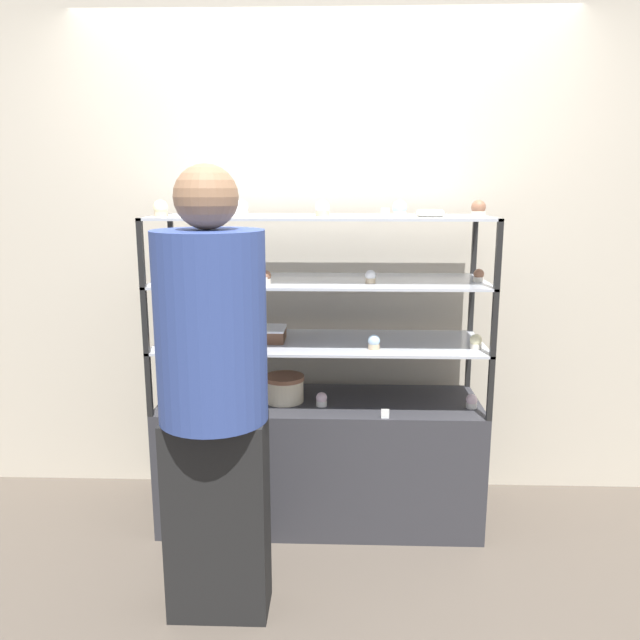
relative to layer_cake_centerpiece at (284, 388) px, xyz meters
name	(u,v)px	position (x,y,z in m)	size (l,w,h in m)	color
ground_plane	(320,516)	(0.17, 0.02, -0.69)	(20.00, 20.00, 0.00)	brown
back_wall	(323,253)	(0.17, 0.42, 0.61)	(8.00, 0.05, 2.60)	beige
display_base	(320,459)	(0.17, 0.02, -0.38)	(1.55, 0.51, 0.62)	#333338
display_riser_lower	(320,344)	(0.17, 0.02, 0.22)	(1.55, 0.51, 0.30)	black
display_riser_middle	(320,283)	(0.17, 0.02, 0.51)	(1.55, 0.51, 0.30)	black
display_riser_upper	(320,219)	(0.17, 0.02, 0.81)	(1.55, 0.51, 0.30)	black
layer_cake_centerpiece	(284,388)	(0.00, 0.00, 0.00)	(0.19, 0.19, 0.13)	beige
sheet_cake_frosted	(266,334)	(-0.09, 0.03, 0.26)	(0.19, 0.18, 0.06)	brown
cupcake_0	(167,397)	(-0.56, -0.05, -0.03)	(0.05, 0.05, 0.07)	beige
cupcake_1	(322,399)	(0.18, -0.06, -0.03)	(0.05, 0.05, 0.07)	white
cupcake_2	(472,401)	(0.89, -0.06, -0.03)	(0.05, 0.05, 0.07)	white
price_tag_0	(385,414)	(0.47, -0.21, -0.04)	(0.04, 0.00, 0.04)	white
cupcake_3	(165,339)	(-0.54, -0.09, 0.26)	(0.06, 0.06, 0.07)	#CCB28C
cupcake_4	(374,342)	(0.42, -0.12, 0.26)	(0.06, 0.06, 0.07)	#CCB28C
cupcake_5	(476,342)	(0.89, -0.09, 0.26)	(0.06, 0.06, 0.07)	beige
price_tag_1	(201,348)	(-0.35, -0.21, 0.25)	(0.04, 0.00, 0.04)	white
cupcake_6	(162,276)	(-0.55, -0.07, 0.56)	(0.05, 0.05, 0.06)	beige
cupcake_7	(266,277)	(-0.07, -0.10, 0.56)	(0.05, 0.05, 0.06)	beige
cupcake_8	(370,277)	(0.40, -0.08, 0.56)	(0.05, 0.05, 0.06)	#CCB28C
cupcake_9	(479,276)	(0.90, -0.02, 0.56)	(0.05, 0.05, 0.06)	beige
price_tag_2	(263,282)	(-0.06, -0.21, 0.55)	(0.04, 0.00, 0.04)	white
cupcake_10	(161,209)	(-0.54, -0.06, 0.86)	(0.06, 0.06, 0.07)	#CCB28C
cupcake_11	(241,209)	(-0.18, -0.04, 0.86)	(0.06, 0.06, 0.07)	white
cupcake_12	(322,209)	(0.18, -0.02, 0.86)	(0.06, 0.06, 0.07)	#CCB28C
cupcake_13	(400,209)	(0.53, -0.06, 0.86)	(0.06, 0.06, 0.07)	beige
cupcake_14	(478,209)	(0.88, -0.02, 0.86)	(0.06, 0.06, 0.07)	beige
price_tag_3	(385,213)	(0.45, -0.21, 0.85)	(0.04, 0.00, 0.04)	white
donut_glazed	(430,213)	(0.67, -0.03, 0.84)	(0.13, 0.13, 0.03)	#EFE5CC
customer_figure	(213,387)	(-0.20, -0.70, 0.23)	(0.40, 0.40, 1.72)	black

